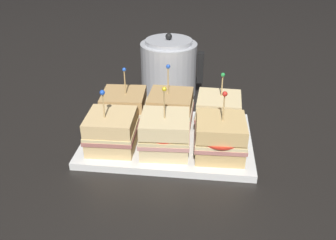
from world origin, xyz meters
TOP-DOWN VIEW (x-y plane):
  - ground_plane at (0.00, 0.00)m, footprint 6.00×6.00m
  - serving_platter at (0.00, 0.00)m, footprint 0.41×0.28m
  - sandwich_front_left at (-0.13, -0.06)m, footprint 0.12×0.12m
  - sandwich_front_center at (0.00, -0.06)m, footprint 0.12×0.12m
  - sandwich_front_right at (0.13, -0.06)m, footprint 0.12×0.12m
  - sandwich_back_left at (-0.12, 0.06)m, footprint 0.12×0.12m
  - sandwich_back_center at (-0.00, 0.06)m, footprint 0.12×0.12m
  - sandwich_back_right at (0.12, 0.06)m, footprint 0.12×0.12m
  - kettle_steel at (-0.03, 0.30)m, footprint 0.20×0.18m

SIDE VIEW (x-z plane):
  - ground_plane at x=0.00m, z-range 0.00..0.00m
  - serving_platter at x=0.00m, z-range 0.00..0.02m
  - sandwich_back_right at x=0.12m, z-range -0.01..0.13m
  - sandwich_back_left at x=-0.12m, z-range -0.02..0.14m
  - sandwich_front_left at x=-0.13m, z-range -0.02..0.14m
  - sandwich_back_center at x=0.00m, z-range -0.02..0.15m
  - sandwich_front_center at x=0.00m, z-range -0.02..0.15m
  - sandwich_front_right at x=0.13m, z-range -0.02..0.14m
  - kettle_steel at x=-0.03m, z-range -0.01..0.18m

